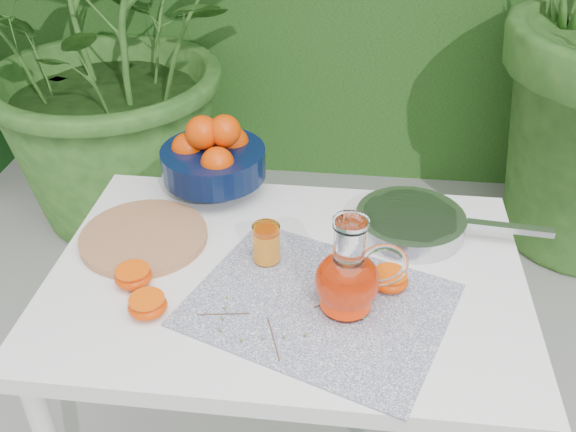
# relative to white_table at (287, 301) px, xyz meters

# --- Properties ---
(potted_plant_left) EXTENTS (1.94, 1.94, 1.58)m
(potted_plant_left) POSITION_rel_white_table_xyz_m (-0.82, 1.31, 0.12)
(potted_plant_left) COLOR #27541C
(potted_plant_left) RESTS_ON ground
(white_table) EXTENTS (1.00, 0.70, 0.75)m
(white_table) POSITION_rel_white_table_xyz_m (0.00, 0.00, 0.00)
(white_table) COLOR white
(white_table) RESTS_ON ground
(placemat) EXTENTS (0.59, 0.53, 0.00)m
(placemat) POSITION_rel_white_table_xyz_m (0.08, -0.10, 0.08)
(placemat) COLOR #0D124A
(placemat) RESTS_ON white_table
(cutting_board) EXTENTS (0.34, 0.34, 0.02)m
(cutting_board) POSITION_rel_white_table_xyz_m (-0.33, 0.07, 0.09)
(cutting_board) COLOR #AD774E
(cutting_board) RESTS_ON white_table
(fruit_bowl) EXTENTS (0.34, 0.34, 0.21)m
(fruit_bowl) POSITION_rel_white_table_xyz_m (-0.22, 0.31, 0.18)
(fruit_bowl) COLOR black
(fruit_bowl) RESTS_ON white_table
(juice_pitcher) EXTENTS (0.18, 0.14, 0.21)m
(juice_pitcher) POSITION_rel_white_table_xyz_m (0.13, -0.10, 0.16)
(juice_pitcher) COLOR white
(juice_pitcher) RESTS_ON white_table
(juice_tumbler) EXTENTS (0.08, 0.08, 0.09)m
(juice_tumbler) POSITION_rel_white_table_xyz_m (-0.05, 0.03, 0.13)
(juice_tumbler) COLOR white
(juice_tumbler) RESTS_ON white_table
(saute_pan) EXTENTS (0.45, 0.27, 0.05)m
(saute_pan) POSITION_rel_white_table_xyz_m (0.27, 0.18, 0.11)
(saute_pan) COLOR #AAAAAF
(saute_pan) RESTS_ON white_table
(orange_halves) EXTENTS (0.63, 0.23, 0.04)m
(orange_halves) POSITION_rel_white_table_xyz_m (-0.12, -0.08, 0.10)
(orange_halves) COLOR #E25302
(orange_halves) RESTS_ON white_table
(thyme_sprigs) EXTENTS (0.33, 0.25, 0.01)m
(thyme_sprigs) POSITION_rel_white_table_xyz_m (0.01, -0.14, 0.09)
(thyme_sprigs) COLOR #503524
(thyme_sprigs) RESTS_ON white_table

